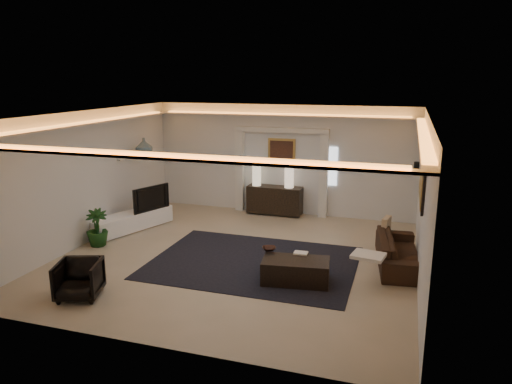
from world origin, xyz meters
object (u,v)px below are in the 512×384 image
(console, at_px, (275,200))
(armchair, at_px, (79,280))
(sofa, at_px, (399,252))
(coffee_table, at_px, (296,271))

(console, xyz_separation_m, armchair, (-1.78, -5.79, -0.08))
(sofa, relative_size, armchair, 2.82)
(armchair, bearing_deg, coffee_table, 8.39)
(coffee_table, bearing_deg, console, 102.62)
(sofa, distance_m, coffee_table, 2.22)
(console, bearing_deg, coffee_table, -68.46)
(coffee_table, xyz_separation_m, armchair, (-3.31, -1.69, 0.12))
(console, distance_m, coffee_table, 4.38)
(console, distance_m, armchair, 6.06)
(sofa, bearing_deg, coffee_table, 121.15)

